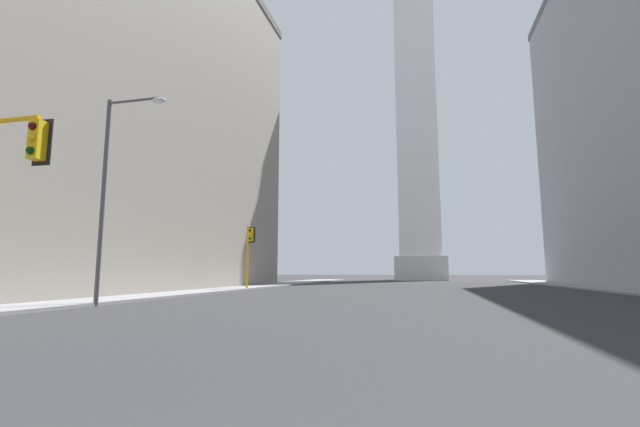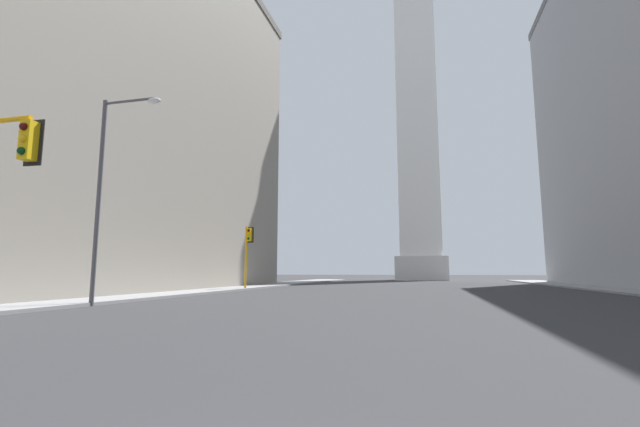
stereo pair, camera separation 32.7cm
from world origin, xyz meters
name	(u,v)px [view 2 (the right image)]	position (x,y,z in m)	size (l,w,h in m)	color
sidewalk_left	(196,291)	(-15.89, 28.00, 0.07)	(5.00, 93.32, 0.15)	gray
building_left	(51,88)	(-27.99, 25.31, 16.16)	(23.10, 45.26, 32.30)	gray
obelisk	(417,103)	(0.00, 77.77, 33.07)	(8.95, 8.95, 68.26)	silver
traffic_light_mid_left	(248,248)	(-13.64, 32.21, 3.49)	(0.80, 0.53, 5.29)	orange
street_lamp	(108,178)	(-13.01, 14.96, 5.72)	(3.04, 0.36, 9.47)	#4C4C51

